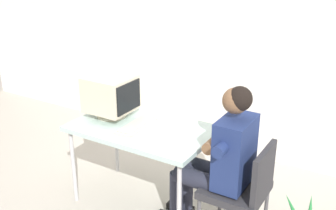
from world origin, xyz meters
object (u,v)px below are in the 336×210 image
object	(u,v)px
person_seated	(220,157)
office_chair	(243,187)
crt_monitor	(111,94)
keyboard	(137,126)
desk	(142,132)

from	to	relation	value
person_seated	office_chair	bearing A→B (deg)	0.00
office_chair	person_seated	bearing A→B (deg)	-180.00
crt_monitor	keyboard	bearing A→B (deg)	-14.35
desk	office_chair	size ratio (longest dim) A/B	1.43
crt_monitor	person_seated	bearing A→B (deg)	-4.75
person_seated	keyboard	bearing A→B (deg)	179.46
desk	person_seated	bearing A→B (deg)	-3.34
keyboard	person_seated	bearing A→B (deg)	-0.54
crt_monitor	office_chair	world-z (taller)	crt_monitor
desk	office_chair	xyz separation A→B (m)	(0.94, -0.04, -0.20)
keyboard	office_chair	xyz separation A→B (m)	(0.98, -0.01, -0.28)
office_chair	keyboard	bearing A→B (deg)	179.57
keyboard	office_chair	bearing A→B (deg)	-0.43
desk	keyboard	world-z (taller)	keyboard
desk	office_chair	world-z (taller)	office_chair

